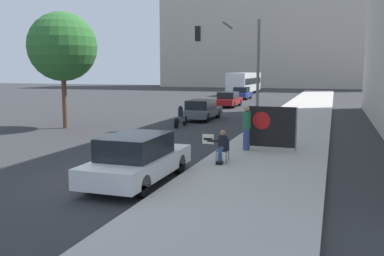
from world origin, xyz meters
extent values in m
plane|color=#303033|center=(0.00, 0.00, 0.00)|extent=(160.00, 160.00, 0.00)
cube|color=#B7B2A8|center=(3.83, 15.00, 0.07)|extent=(4.40, 90.00, 0.15)
cube|color=#BCB2A3|center=(-2.00, 76.30, 16.11)|extent=(52.00, 12.00, 32.23)
cylinder|color=#474C56|center=(2.25, 2.95, 0.35)|extent=(0.03, 0.03, 0.40)
cylinder|color=#474C56|center=(2.62, 2.95, 0.35)|extent=(0.03, 0.03, 0.40)
cylinder|color=#474C56|center=(2.25, 3.32, 0.35)|extent=(0.03, 0.03, 0.40)
cylinder|color=#474C56|center=(2.62, 3.32, 0.35)|extent=(0.03, 0.03, 0.40)
cube|color=navy|center=(2.44, 3.13, 0.56)|extent=(0.40, 0.40, 0.02)
cube|color=navy|center=(2.44, 3.32, 0.76)|extent=(0.40, 0.02, 0.38)
cylinder|color=#334775|center=(2.44, 2.97, 0.66)|extent=(0.18, 0.42, 0.18)
cylinder|color=#334775|center=(2.44, 2.76, 0.35)|extent=(0.16, 0.16, 0.40)
cube|color=black|center=(2.44, 2.70, 0.20)|extent=(0.20, 0.28, 0.10)
cylinder|color=black|center=(2.44, 3.16, 0.83)|extent=(0.34, 0.34, 0.52)
sphere|color=#936B4C|center=(2.44, 3.16, 1.20)|extent=(0.22, 0.22, 0.22)
cylinder|color=black|center=(2.11, 3.08, 0.91)|extent=(0.45, 0.09, 0.09)
cube|color=#EAE5C6|center=(1.91, 3.08, 0.96)|extent=(0.42, 0.02, 0.36)
cube|color=black|center=(1.91, 3.07, 0.96)|extent=(0.32, 0.01, 0.09)
cylinder|color=#334775|center=(2.80, 5.67, 0.59)|extent=(0.28, 0.28, 0.89)
cylinder|color=#236642|center=(2.80, 5.67, 1.39)|extent=(0.34, 0.34, 0.70)
sphere|color=tan|center=(2.80, 5.67, 1.86)|extent=(0.23, 0.23, 0.23)
cylinder|color=slate|center=(2.77, 6.17, 1.04)|extent=(0.06, 0.06, 1.79)
cylinder|color=slate|center=(4.74, 6.17, 1.04)|extent=(0.06, 0.06, 1.79)
cube|color=black|center=(3.76, 6.17, 1.09)|extent=(1.97, 0.02, 1.69)
cylinder|color=red|center=(3.32, 6.15, 1.34)|extent=(0.74, 0.01, 0.74)
cylinder|color=slate|center=(2.06, 12.47, 3.17)|extent=(0.16, 0.16, 6.05)
cylinder|color=slate|center=(0.35, 12.31, 5.89)|extent=(0.44, 3.42, 0.11)
cube|color=black|center=(-1.36, 12.14, 5.47)|extent=(0.33, 0.33, 0.84)
sphere|color=green|center=(-1.36, 12.14, 5.19)|extent=(0.18, 0.18, 0.18)
cube|color=white|center=(0.56, 0.13, 0.56)|extent=(1.83, 4.62, 0.57)
cube|color=black|center=(0.56, -0.05, 1.17)|extent=(1.57, 2.40, 0.66)
cylinder|color=black|center=(-0.25, 1.56, 0.32)|extent=(0.22, 0.64, 0.64)
cylinder|color=black|center=(1.36, 1.56, 0.32)|extent=(0.22, 0.64, 0.64)
cylinder|color=black|center=(-0.25, -1.30, 0.32)|extent=(0.22, 0.64, 0.64)
cylinder|color=black|center=(1.36, -1.30, 0.32)|extent=(0.22, 0.64, 0.64)
cube|color=#565B60|center=(-2.53, 16.69, 0.52)|extent=(1.80, 4.60, 0.50)
cube|color=black|center=(-2.53, 16.50, 1.08)|extent=(1.55, 2.39, 0.61)
cylinder|color=black|center=(-3.32, 18.11, 0.32)|extent=(0.22, 0.64, 0.64)
cylinder|color=black|center=(-1.74, 18.11, 0.32)|extent=(0.22, 0.64, 0.64)
cylinder|color=black|center=(-3.32, 15.26, 0.32)|extent=(0.22, 0.64, 0.64)
cylinder|color=black|center=(-1.74, 15.26, 0.32)|extent=(0.22, 0.64, 0.64)
cube|color=maroon|center=(-3.24, 27.53, 0.53)|extent=(1.81, 4.47, 0.51)
cube|color=black|center=(-3.24, 27.35, 1.09)|extent=(1.56, 2.33, 0.62)
cylinder|color=black|center=(-4.04, 28.91, 0.32)|extent=(0.22, 0.64, 0.64)
cylinder|color=black|center=(-2.45, 28.91, 0.32)|extent=(0.22, 0.64, 0.64)
cylinder|color=black|center=(-4.04, 26.14, 0.32)|extent=(0.22, 0.64, 0.64)
cylinder|color=black|center=(-2.45, 26.14, 0.32)|extent=(0.22, 0.64, 0.64)
cube|color=navy|center=(-4.23, 38.29, 0.54)|extent=(1.80, 4.10, 0.54)
cube|color=black|center=(-4.23, 38.13, 1.13)|extent=(1.55, 2.13, 0.64)
cylinder|color=black|center=(-5.02, 39.56, 0.32)|extent=(0.22, 0.64, 0.64)
cylinder|color=black|center=(-3.44, 39.56, 0.32)|extent=(0.22, 0.64, 0.64)
cylinder|color=black|center=(-5.02, 37.02, 0.32)|extent=(0.22, 0.64, 0.64)
cylinder|color=black|center=(-3.44, 37.02, 0.32)|extent=(0.22, 0.64, 0.64)
cube|color=silver|center=(-6.05, 48.82, 1.74)|extent=(2.53, 12.50, 2.59)
cube|color=black|center=(-6.05, 48.82, 1.88)|extent=(2.55, 11.87, 0.85)
cylinder|color=black|center=(-7.17, 52.69, 0.52)|extent=(0.30, 1.04, 1.04)
cylinder|color=black|center=(-4.94, 52.69, 0.52)|extent=(0.30, 1.04, 1.04)
cylinder|color=black|center=(-7.17, 44.95, 0.52)|extent=(0.30, 1.04, 1.04)
cylinder|color=black|center=(-4.94, 44.95, 0.52)|extent=(0.30, 1.04, 1.04)
cube|color=#565B60|center=(-2.62, 12.70, 0.48)|extent=(0.24, 0.91, 0.32)
cylinder|color=black|center=(-2.62, 12.65, 0.85)|extent=(0.28, 0.28, 0.60)
sphere|color=black|center=(-2.62, 12.65, 1.17)|extent=(0.24, 0.24, 0.24)
cylinder|color=black|center=(-2.62, 13.46, 0.30)|extent=(0.10, 0.60, 0.60)
cylinder|color=black|center=(-2.62, 11.94, 0.30)|extent=(0.10, 0.60, 0.60)
cylinder|color=brown|center=(-8.93, 9.99, 1.69)|extent=(0.28, 0.28, 3.37)
sphere|color=#2D6B2D|center=(-8.93, 9.99, 4.77)|extent=(3.99, 3.99, 3.99)
camera|label=1|loc=(6.16, -11.51, 3.43)|focal=40.00mm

